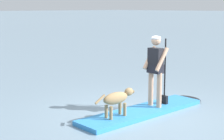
{
  "coord_description": "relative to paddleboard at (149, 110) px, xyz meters",
  "views": [
    {
      "loc": [
        -6.14,
        -5.17,
        2.44
      ],
      "look_at": [
        0.0,
        1.0,
        0.9
      ],
      "focal_mm": 57.59,
      "sensor_mm": 36.0,
      "label": 1
    }
  ],
  "objects": [
    {
      "name": "dog",
      "position": [
        -1.02,
        0.05,
        0.45
      ],
      "size": [
        1.13,
        0.25,
        0.58
      ],
      "color": "#997A51",
      "rests_on": "paddleboard"
    },
    {
      "name": "person_paddler",
      "position": [
        0.21,
        -0.01,
        1.02
      ],
      "size": [
        0.61,
        0.49,
        1.68
      ],
      "color": "tan",
      "rests_on": "paddleboard"
    },
    {
      "name": "ground_plane",
      "position": [
        -0.23,
        0.01,
        -0.05
      ],
      "size": [
        400.0,
        400.0,
        0.0
      ],
      "primitive_type": "plane",
      "color": "gray"
    },
    {
      "name": "paddleboard",
      "position": [
        0.0,
        0.0,
        0.0
      ],
      "size": [
        3.72,
        0.96,
        0.1
      ],
      "color": "#338CD8",
      "rests_on": "ground_plane"
    }
  ]
}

